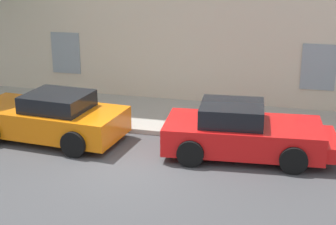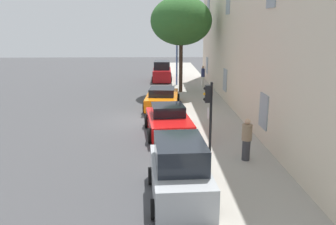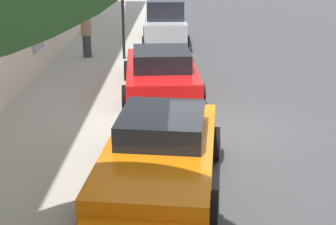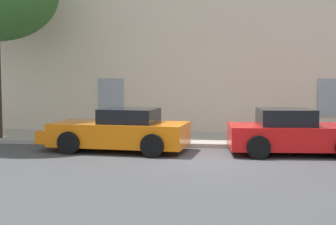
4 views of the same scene
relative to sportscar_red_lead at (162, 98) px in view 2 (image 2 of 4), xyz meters
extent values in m
plane|color=#444447|center=(3.15, -1.33, -0.62)|extent=(80.00, 80.00, 0.00)
cube|color=#A8A399|center=(3.15, 2.65, -0.55)|extent=(60.00, 3.33, 0.14)
cube|color=beige|center=(3.15, 6.22, 4.84)|extent=(33.52, 3.81, 10.92)
cube|color=#8C99A3|center=(-10.26, 4.29, 0.98)|extent=(1.10, 0.06, 1.50)
cube|color=#8C99A3|center=(-1.32, 4.29, 0.98)|extent=(1.10, 0.06, 1.50)
cube|color=#8C99A3|center=(7.61, 4.29, 0.98)|extent=(1.10, 0.06, 1.50)
cube|color=#8C99A3|center=(-10.26, 4.29, 6.04)|extent=(1.10, 0.06, 1.50)
cube|color=#8C99A3|center=(-1.32, 4.29, 6.04)|extent=(1.10, 0.06, 1.50)
cube|color=orange|center=(0.16, -0.01, -0.06)|extent=(4.46, 2.26, 0.74)
cube|color=black|center=(0.48, -0.04, 0.54)|extent=(1.84, 1.67, 0.46)
cube|color=orange|center=(-1.74, 0.14, -0.15)|extent=(1.43, 1.87, 0.41)
cylinder|color=black|center=(-1.26, -0.87, -0.27)|extent=(0.73, 0.29, 0.71)
cylinder|color=black|center=(-1.10, 1.05, -0.27)|extent=(0.73, 0.29, 0.71)
cylinder|color=black|center=(1.42, -1.08, -0.27)|extent=(0.73, 0.29, 0.71)
cylinder|color=black|center=(1.57, 0.84, -0.27)|extent=(0.73, 0.29, 0.71)
cube|color=red|center=(5.71, 0.21, -0.08)|extent=(4.26, 2.32, 0.72)
cube|color=black|center=(5.40, 0.18, 0.54)|extent=(1.78, 1.71, 0.51)
cube|color=red|center=(7.50, 0.37, -0.17)|extent=(1.39, 1.91, 0.40)
cylinder|color=black|center=(6.88, 1.30, -0.27)|extent=(0.71, 0.30, 0.69)
cylinder|color=black|center=(7.06, -0.65, -0.27)|extent=(0.71, 0.30, 0.69)
cylinder|color=black|center=(4.35, 1.07, -0.27)|extent=(0.71, 0.30, 0.69)
cylinder|color=black|center=(4.53, -0.88, -0.27)|extent=(0.71, 0.30, 0.69)
cube|color=#B2B7BC|center=(12.37, 0.33, -0.02)|extent=(3.81, 1.85, 1.06)
cube|color=#1E232B|center=(12.37, 0.33, 0.90)|extent=(2.31, 1.58, 0.76)
cylinder|color=black|center=(11.30, -0.55, -0.33)|extent=(0.58, 0.23, 0.57)
cylinder|color=black|center=(11.21, 1.10, -0.33)|extent=(0.58, 0.23, 0.57)
cylinder|color=black|center=(13.54, -0.44, -0.33)|extent=(0.58, 0.23, 0.57)
cylinder|color=black|center=(13.45, 1.22, -0.33)|extent=(0.58, 0.23, 0.57)
cube|color=red|center=(-11.34, 0.12, -0.01)|extent=(3.88, 1.76, 1.08)
cube|color=#1E232B|center=(-11.34, 0.12, 0.91)|extent=(2.34, 1.53, 0.76)
cylinder|color=black|center=(-12.51, -0.69, -0.33)|extent=(0.58, 0.21, 0.58)
cylinder|color=black|center=(-12.47, 0.99, -0.33)|extent=(0.58, 0.21, 0.58)
cylinder|color=black|center=(-10.20, -0.74, -0.33)|extent=(0.58, 0.21, 0.58)
cylinder|color=black|center=(-10.16, 0.93, -0.33)|extent=(0.58, 0.21, 0.58)
cylinder|color=#38281E|center=(-4.89, 1.50, 1.58)|extent=(0.28, 0.28, 4.13)
ellipsoid|color=#2D6028|center=(-4.89, 1.50, 4.91)|extent=(4.62, 4.62, 3.62)
cylinder|color=black|center=(9.36, 1.71, 1.03)|extent=(0.10, 0.10, 3.03)
cube|color=black|center=(9.36, 1.57, 2.10)|extent=(0.22, 0.20, 0.66)
sphere|color=black|center=(9.36, 1.46, 2.31)|extent=(0.12, 0.12, 0.12)
sphere|color=orange|center=(9.36, 1.46, 2.10)|extent=(0.12, 0.12, 0.12)
sphere|color=black|center=(9.36, 1.46, 1.89)|extent=(0.12, 0.12, 0.12)
cylinder|color=white|center=(9.36, 1.61, 1.35)|extent=(0.44, 0.02, 0.44)
cylinder|color=#3F5999|center=(-8.20, 1.37, 2.51)|extent=(0.14, 0.14, 5.98)
cube|color=#3F5999|center=(-8.20, 0.82, 5.35)|extent=(0.08, 1.10, 0.08)
ellipsoid|color=#EAE5C6|center=(-8.20, 0.32, 5.22)|extent=(0.44, 0.60, 0.28)
cylinder|color=#333338|center=(9.60, 3.08, -0.08)|extent=(0.32, 0.32, 0.81)
cylinder|color=#8C7259|center=(9.60, 3.08, 0.64)|extent=(0.40, 0.40, 0.62)
sphere|color=tan|center=(9.60, 3.08, 1.07)|extent=(0.22, 0.22, 0.22)
cylinder|color=silver|center=(-6.88, 3.50, -0.04)|extent=(0.27, 0.27, 0.88)
cylinder|color=navy|center=(-6.88, 3.50, 0.74)|extent=(0.33, 0.33, 0.68)
sphere|color=tan|center=(-6.88, 3.50, 1.20)|extent=(0.22, 0.22, 0.22)
camera|label=1|loc=(7.04, -12.49, 4.71)|focal=54.28mm
camera|label=2|loc=(22.36, -0.33, 4.63)|focal=37.68mm
camera|label=3|loc=(-8.08, -0.40, 3.97)|focal=52.99mm
camera|label=4|loc=(3.79, -14.25, 1.73)|focal=48.54mm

